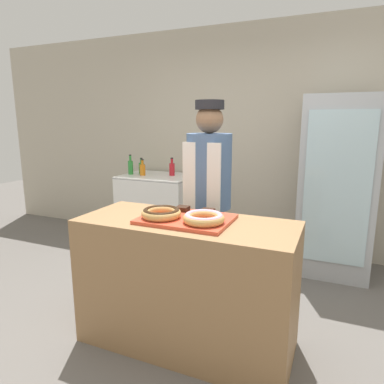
{
  "coord_description": "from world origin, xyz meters",
  "views": [
    {
      "loc": [
        0.92,
        -2.03,
        1.58
      ],
      "look_at": [
        0.0,
        0.1,
        1.1
      ],
      "focal_mm": 32.0,
      "sensor_mm": 36.0,
      "label": 1
    }
  ],
  "objects": [
    {
      "name": "baker_person",
      "position": [
        -0.09,
        0.67,
        0.92
      ],
      "size": [
        0.38,
        0.38,
        1.75
      ],
      "color": "#4C4C51",
      "rests_on": "ground_plane"
    },
    {
      "name": "chest_freezer",
      "position": [
        -1.17,
        1.73,
        0.46
      ],
      "size": [
        0.9,
        0.68,
        0.91
      ],
      "color": "white",
      "rests_on": "ground_plane"
    },
    {
      "name": "donut_chocolate_glaze",
      "position": [
        -0.15,
        -0.07,
        0.98
      ],
      "size": [
        0.27,
        0.27,
        0.06
      ],
      "color": "tan",
      "rests_on": "serving_tray"
    },
    {
      "name": "bottle_green_b",
      "position": [
        -1.43,
        1.76,
        0.99
      ],
      "size": [
        0.07,
        0.07,
        0.21
      ],
      "color": "#2D8C38",
      "rests_on": "chest_freezer"
    },
    {
      "name": "display_counter",
      "position": [
        0.0,
        0.0,
        0.46
      ],
      "size": [
        1.49,
        0.62,
        0.92
      ],
      "color": "#997047",
      "rests_on": "ground_plane"
    },
    {
      "name": "bottle_orange",
      "position": [
        -1.35,
        1.66,
        0.98
      ],
      "size": [
        0.07,
        0.07,
        0.2
      ],
      "color": "orange",
      "rests_on": "chest_freezer"
    },
    {
      "name": "serving_tray",
      "position": [
        0.0,
        0.0,
        0.93
      ],
      "size": [
        0.6,
        0.44,
        0.02
      ],
      "color": "#D84C33",
      "rests_on": "display_counter"
    },
    {
      "name": "wall_back",
      "position": [
        0.0,
        2.13,
        1.35
      ],
      "size": [
        8.0,
        0.06,
        2.7
      ],
      "color": "#BCB29E",
      "rests_on": "ground_plane"
    },
    {
      "name": "donut_light_glaze",
      "position": [
        0.15,
        -0.07,
        0.98
      ],
      "size": [
        0.27,
        0.27,
        0.06
      ],
      "color": "tan",
      "rests_on": "serving_tray"
    },
    {
      "name": "bottle_green",
      "position": [
        -1.53,
        1.66,
        1.0
      ],
      "size": [
        0.06,
        0.06,
        0.25
      ],
      "color": "#2D8C38",
      "rests_on": "chest_freezer"
    },
    {
      "name": "beverage_fridge",
      "position": [
        0.92,
        1.73,
        0.92
      ],
      "size": [
        0.72,
        0.66,
        1.83
      ],
      "color": "#ADB2B7",
      "rests_on": "ground_plane"
    },
    {
      "name": "brownie_back_left",
      "position": [
        -0.1,
        0.15,
        0.96
      ],
      "size": [
        0.09,
        0.09,
        0.03
      ],
      "color": "black",
      "rests_on": "serving_tray"
    },
    {
      "name": "bottle_red",
      "position": [
        -1.0,
        1.79,
        0.99
      ],
      "size": [
        0.07,
        0.07,
        0.22
      ],
      "color": "red",
      "rests_on": "chest_freezer"
    },
    {
      "name": "brownie_back_right",
      "position": [
        0.1,
        0.15,
        0.96
      ],
      "size": [
        0.09,
        0.09,
        0.03
      ],
      "color": "black",
      "rests_on": "serving_tray"
    },
    {
      "name": "ground_plane",
      "position": [
        0.0,
        0.0,
        0.0
      ],
      "size": [
        14.0,
        14.0,
        0.0
      ],
      "primitive_type": "plane",
      "color": "#66605B"
    }
  ]
}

